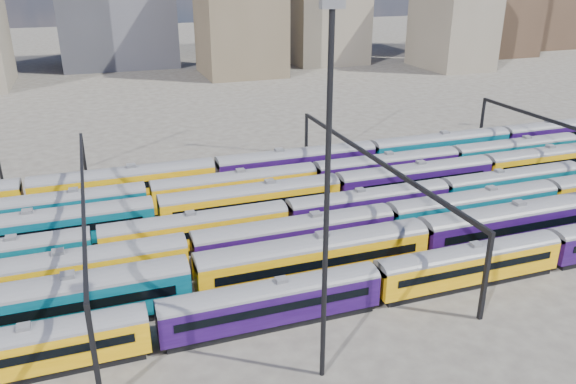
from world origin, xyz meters
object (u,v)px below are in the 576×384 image
object	(u,v)px
rake_2	(295,233)
mast_2	(327,194)
rake_0	(271,299)
rake_1	(421,236)

from	to	relation	value
rake_2	mast_2	distance (m)	20.81
rake_0	mast_2	xyz separation A→B (m)	(1.54, -7.00, 11.56)
rake_1	rake_2	xyz separation A→B (m)	(-11.27, 5.00, -0.19)
rake_1	rake_2	size ratio (longest dim) A/B	1.28
rake_0	rake_2	xyz separation A→B (m)	(5.65, 10.00, 0.28)
rake_1	mast_2	bearing A→B (deg)	-142.04
mast_2	rake_2	bearing A→B (deg)	76.39
rake_0	rake_2	bearing A→B (deg)	60.53
rake_0	mast_2	distance (m)	13.60
rake_0	rake_1	size ratio (longest dim) A/B	0.98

